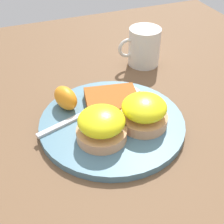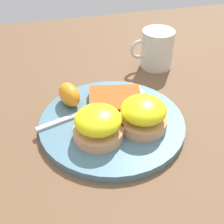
# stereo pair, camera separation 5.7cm
# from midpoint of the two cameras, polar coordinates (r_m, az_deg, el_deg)

# --- Properties ---
(ground_plane) EXTENTS (1.10, 1.10, 0.00)m
(ground_plane) POSITION_cam_midpoint_polar(r_m,az_deg,el_deg) (0.59, 2.76, -2.70)
(ground_plane) COLOR brown
(plate) EXTENTS (0.27, 0.27, 0.01)m
(plate) POSITION_cam_midpoint_polar(r_m,az_deg,el_deg) (0.59, 2.78, -2.18)
(plate) COLOR slate
(plate) RESTS_ON ground_plane
(sandwich_benedict_left) EXTENTS (0.09, 0.09, 0.06)m
(sandwich_benedict_left) POSITION_cam_midpoint_polar(r_m,az_deg,el_deg) (0.53, 0.52, -2.45)
(sandwich_benedict_left) COLOR tan
(sandwich_benedict_left) RESTS_ON plate
(sandwich_benedict_right) EXTENTS (0.09, 0.09, 0.06)m
(sandwich_benedict_right) POSITION_cam_midpoint_polar(r_m,az_deg,el_deg) (0.56, 8.65, -0.54)
(sandwich_benedict_right) COLOR tan
(sandwich_benedict_right) RESTS_ON plate
(hashbrown_patty) EXTENTS (0.12, 0.10, 0.02)m
(hashbrown_patty) POSITION_cam_midpoint_polar(r_m,az_deg,el_deg) (0.61, 3.23, 2.02)
(hashbrown_patty) COLOR #A2531E
(hashbrown_patty) RESTS_ON plate
(orange_wedge) EXTENTS (0.05, 0.07, 0.04)m
(orange_wedge) POSITION_cam_midpoint_polar(r_m,az_deg,el_deg) (0.61, -5.19, 3.09)
(orange_wedge) COLOR orange
(orange_wedge) RESTS_ON plate
(fork) EXTENTS (0.23, 0.09, 0.00)m
(fork) POSITION_cam_midpoint_polar(r_m,az_deg,el_deg) (0.61, 0.63, 0.99)
(fork) COLOR silver
(fork) RESTS_ON plate
(cup) EXTENTS (0.11, 0.08, 0.09)m
(cup) POSITION_cam_midpoint_polar(r_m,az_deg,el_deg) (0.76, 10.31, 11.22)
(cup) COLOR silver
(cup) RESTS_ON ground_plane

